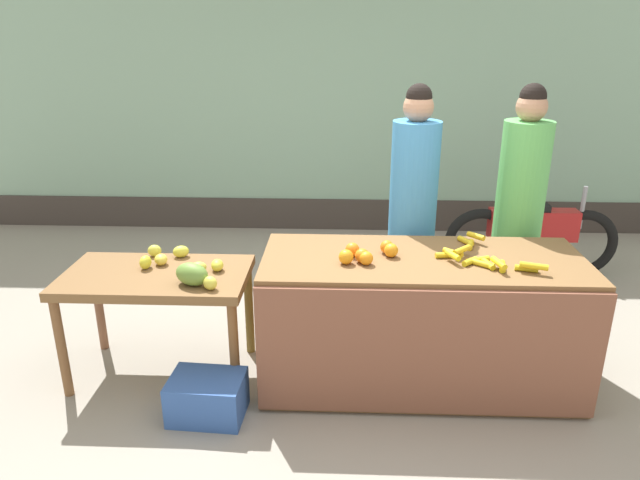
{
  "coord_description": "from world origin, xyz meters",
  "views": [
    {
      "loc": [
        -0.07,
        -3.32,
        2.2
      ],
      "look_at": [
        -0.22,
        0.15,
        0.92
      ],
      "focal_mm": 32.14,
      "sensor_mm": 36.0,
      "label": 1
    }
  ],
  "objects_px": {
    "vendor_woman_green_shirt": "(518,215)",
    "produce_crate": "(207,397)",
    "produce_sack": "(298,288)",
    "parked_motorcycle": "(531,235)",
    "vendor_woman_blue_shirt": "(412,215)"
  },
  "relations": [
    {
      "from": "vendor_woman_green_shirt",
      "to": "produce_crate",
      "type": "xyz_separation_m",
      "value": [
        -2.06,
        -1.13,
        -0.81
      ]
    },
    {
      "from": "produce_sack",
      "to": "parked_motorcycle",
      "type": "bearing_deg",
      "value": 23.96
    },
    {
      "from": "parked_motorcycle",
      "to": "produce_sack",
      "type": "relative_size",
      "value": 3.14
    },
    {
      "from": "vendor_woman_blue_shirt",
      "to": "produce_crate",
      "type": "distance_m",
      "value": 1.89
    },
    {
      "from": "parked_motorcycle",
      "to": "produce_sack",
      "type": "height_order",
      "value": "parked_motorcycle"
    },
    {
      "from": "produce_crate",
      "to": "produce_sack",
      "type": "relative_size",
      "value": 0.86
    },
    {
      "from": "parked_motorcycle",
      "to": "vendor_woman_blue_shirt",
      "type": "bearing_deg",
      "value": -138.23
    },
    {
      "from": "produce_crate",
      "to": "produce_sack",
      "type": "xyz_separation_m",
      "value": [
        0.44,
        1.29,
        0.12
      ]
    },
    {
      "from": "vendor_woman_green_shirt",
      "to": "produce_crate",
      "type": "height_order",
      "value": "vendor_woman_green_shirt"
    },
    {
      "from": "parked_motorcycle",
      "to": "produce_crate",
      "type": "height_order",
      "value": "parked_motorcycle"
    },
    {
      "from": "parked_motorcycle",
      "to": "produce_crate",
      "type": "distance_m",
      "value": 3.4
    },
    {
      "from": "vendor_woman_green_shirt",
      "to": "produce_crate",
      "type": "relative_size",
      "value": 4.25
    },
    {
      "from": "vendor_woman_blue_shirt",
      "to": "produce_crate",
      "type": "relative_size",
      "value": 4.24
    },
    {
      "from": "produce_crate",
      "to": "parked_motorcycle",
      "type": "bearing_deg",
      "value": 41.14
    },
    {
      "from": "produce_crate",
      "to": "produce_sack",
      "type": "height_order",
      "value": "produce_sack"
    }
  ]
}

